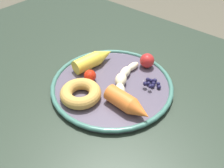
# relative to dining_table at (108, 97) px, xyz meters

# --- Properties ---
(dining_table) EXTENTS (1.29, 0.83, 0.75)m
(dining_table) POSITION_rel_dining_table_xyz_m (0.00, 0.00, 0.00)
(dining_table) COLOR #253225
(dining_table) RESTS_ON ground_plane
(plate) EXTENTS (0.32, 0.32, 0.02)m
(plate) POSITION_rel_dining_table_xyz_m (0.04, -0.03, 0.09)
(plate) COLOR #514959
(plate) RESTS_ON dining_table
(banana) EXTENTS (0.10, 0.17, 0.03)m
(banana) POSITION_rel_dining_table_xyz_m (0.07, -0.01, 0.11)
(banana) COLOR beige
(banana) RESTS_ON plate
(carrot_orange) EXTENTS (0.12, 0.05, 0.04)m
(carrot_orange) POSITION_rel_dining_table_xyz_m (0.13, -0.08, 0.12)
(carrot_orange) COLOR orange
(carrot_orange) RESTS_ON plate
(carrot_yellow) EXTENTS (0.06, 0.13, 0.04)m
(carrot_yellow) POSITION_rel_dining_table_xyz_m (-0.05, 0.00, 0.12)
(carrot_yellow) COLOR yellow
(carrot_yellow) RESTS_ON plate
(donut) EXTENTS (0.14, 0.14, 0.03)m
(donut) POSITION_rel_dining_table_xyz_m (0.02, -0.12, 0.11)
(donut) COLOR #C39444
(donut) RESTS_ON plate
(blueberry_pile) EXTENTS (0.05, 0.05, 0.02)m
(blueberry_pile) POSITION_rel_dining_table_xyz_m (0.12, 0.03, 0.10)
(blueberry_pile) COLOR #191638
(blueberry_pile) RESTS_ON plate
(tomato_near) EXTENTS (0.04, 0.04, 0.04)m
(tomato_near) POSITION_rel_dining_table_xyz_m (0.07, 0.09, 0.12)
(tomato_near) COLOR red
(tomato_near) RESTS_ON plate
(tomato_mid) EXTENTS (0.03, 0.03, 0.03)m
(tomato_mid) POSITION_rel_dining_table_xyz_m (-0.01, -0.06, 0.11)
(tomato_mid) COLOR red
(tomato_mid) RESTS_ON plate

